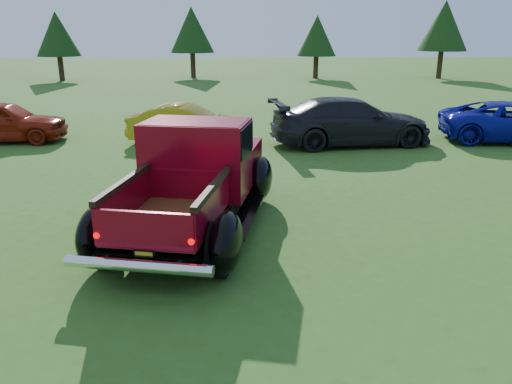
% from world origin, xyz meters
% --- Properties ---
extents(ground, '(120.00, 120.00, 0.00)m').
position_xyz_m(ground, '(0.00, 0.00, 0.00)').
color(ground, '#305518').
rests_on(ground, ground).
extents(tree_west, '(2.94, 2.94, 4.60)m').
position_xyz_m(tree_west, '(-12.00, 29.00, 3.11)').
color(tree_west, '#332114').
rests_on(tree_west, ground).
extents(tree_mid_left, '(3.20, 3.20, 5.00)m').
position_xyz_m(tree_mid_left, '(-3.00, 31.00, 3.38)').
color(tree_mid_left, '#332114').
rests_on(tree_mid_left, ground).
extents(tree_mid_right, '(2.82, 2.82, 4.40)m').
position_xyz_m(tree_mid_right, '(6.00, 30.00, 2.97)').
color(tree_mid_right, '#332114').
rests_on(tree_mid_right, ground).
extents(tree_east, '(3.46, 3.46, 5.40)m').
position_xyz_m(tree_east, '(15.00, 29.50, 3.66)').
color(tree_east, '#332114').
rests_on(tree_east, ground).
extents(pickup_truck, '(3.19, 5.30, 1.86)m').
position_xyz_m(pickup_truck, '(-0.73, 1.38, 0.88)').
color(pickup_truck, black).
rests_on(pickup_truck, ground).
extents(show_car_red, '(3.81, 1.58, 1.29)m').
position_xyz_m(show_car_red, '(-7.28, 8.62, 0.64)').
color(show_car_red, maroon).
rests_on(show_car_red, ground).
extents(show_car_yellow, '(3.74, 1.82, 1.18)m').
position_xyz_m(show_car_yellow, '(-1.50, 8.14, 0.59)').
color(show_car_yellow, '#A68A16').
rests_on(show_car_yellow, ground).
extents(show_car_grey, '(5.10, 2.58, 1.42)m').
position_xyz_m(show_car_grey, '(3.50, 7.74, 0.71)').
color(show_car_grey, black).
rests_on(show_car_grey, ground).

